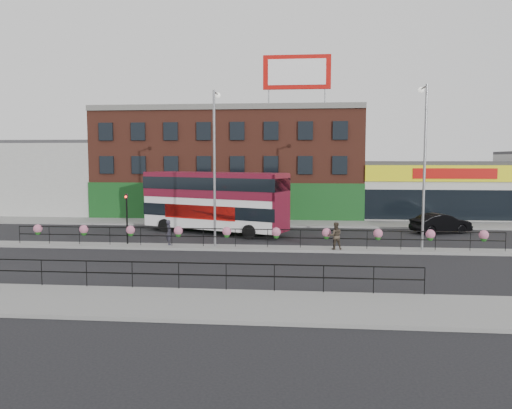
# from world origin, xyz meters

# --- Properties ---
(ground) EXTENTS (120.00, 120.00, 0.00)m
(ground) POSITION_xyz_m (0.00, 0.00, 0.00)
(ground) COLOR black
(ground) RESTS_ON ground
(south_pavement) EXTENTS (60.00, 4.00, 0.15)m
(south_pavement) POSITION_xyz_m (0.00, -12.00, 0.07)
(south_pavement) COLOR gray
(south_pavement) RESTS_ON ground
(north_pavement) EXTENTS (60.00, 4.00, 0.15)m
(north_pavement) POSITION_xyz_m (0.00, 12.00, 0.07)
(north_pavement) COLOR gray
(north_pavement) RESTS_ON ground
(median) EXTENTS (60.00, 1.60, 0.15)m
(median) POSITION_xyz_m (0.00, 0.00, 0.07)
(median) COLOR gray
(median) RESTS_ON ground
(yellow_line_inner) EXTENTS (60.00, 0.10, 0.01)m
(yellow_line_inner) POSITION_xyz_m (0.00, -9.70, 0.01)
(yellow_line_inner) COLOR gold
(yellow_line_inner) RESTS_ON ground
(yellow_line_outer) EXTENTS (60.00, 0.10, 0.01)m
(yellow_line_outer) POSITION_xyz_m (0.00, -9.88, 0.01)
(yellow_line_outer) COLOR gold
(yellow_line_outer) RESTS_ON ground
(brick_building) EXTENTS (25.00, 12.21, 10.30)m
(brick_building) POSITION_xyz_m (-4.00, 19.96, 5.13)
(brick_building) COLOR brown
(brick_building) RESTS_ON ground
(supermarket) EXTENTS (15.00, 12.25, 5.30)m
(supermarket) POSITION_xyz_m (16.00, 19.90, 2.65)
(supermarket) COLOR silver
(supermarket) RESTS_ON ground
(warehouse_west) EXTENTS (15.50, 12.00, 7.30)m
(warehouse_west) POSITION_xyz_m (-24.25, 20.00, 3.65)
(warehouse_west) COLOR #B1B1AC
(warehouse_west) RESTS_ON ground
(billboard) EXTENTS (6.00, 0.29, 4.40)m
(billboard) POSITION_xyz_m (2.50, 14.99, 13.18)
(billboard) COLOR #B60E09
(billboard) RESTS_ON brick_building
(median_railing) EXTENTS (30.04, 0.56, 1.23)m
(median_railing) POSITION_xyz_m (-0.00, 0.00, 1.05)
(median_railing) COLOR black
(median_railing) RESTS_ON median
(south_railing) EXTENTS (20.04, 0.05, 1.12)m
(south_railing) POSITION_xyz_m (-2.00, -10.10, 0.96)
(south_railing) COLOR black
(south_railing) RESTS_ON south_pavement
(double_decker_bus) EXTENTS (11.42, 6.64, 4.55)m
(double_decker_bus) POSITION_xyz_m (-3.42, 6.39, 2.80)
(double_decker_bus) COLOR white
(double_decker_bus) RESTS_ON ground
(car) EXTENTS (4.68, 5.59, 1.48)m
(car) POSITION_xyz_m (13.43, 7.98, 0.74)
(car) COLOR black
(car) RESTS_ON ground
(pedestrian_a) EXTENTS (0.81, 0.74, 1.57)m
(pedestrian_a) POSITION_xyz_m (-5.24, 0.28, 0.94)
(pedestrian_a) COLOR #2C2A36
(pedestrian_a) RESTS_ON median
(pedestrian_b) EXTENTS (0.93, 0.80, 1.63)m
(pedestrian_b) POSITION_xyz_m (5.09, -0.34, 0.97)
(pedestrian_b) COLOR #44382C
(pedestrian_b) RESTS_ON median
(lamp_column_west) EXTENTS (0.34, 1.68, 9.60)m
(lamp_column_west) POSITION_xyz_m (-2.30, 0.42, 5.84)
(lamp_column_west) COLOR gray
(lamp_column_west) RESTS_ON median
(lamp_column_east) EXTENTS (0.35, 1.71, 9.77)m
(lamp_column_east) POSITION_xyz_m (10.26, 0.39, 5.94)
(lamp_column_east) COLOR gray
(lamp_column_east) RESTS_ON median
(traffic_light_median) EXTENTS (0.15, 0.28, 3.65)m
(traffic_light_median) POSITION_xyz_m (-8.00, 0.39, 2.47)
(traffic_light_median) COLOR black
(traffic_light_median) RESTS_ON median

